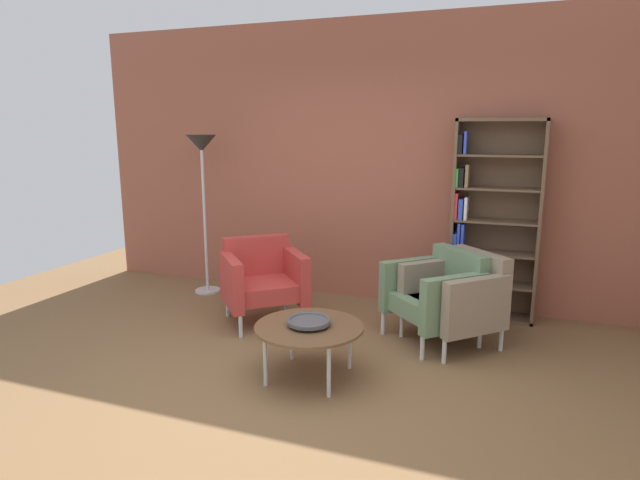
% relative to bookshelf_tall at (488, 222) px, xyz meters
% --- Properties ---
extents(ground_plane, '(8.32, 8.32, 0.00)m').
position_rel_bookshelf_tall_xyz_m(ground_plane, '(-1.23, -2.25, -0.93)').
color(ground_plane, brown).
extents(brick_back_panel, '(6.40, 0.12, 2.90)m').
position_rel_bookshelf_tall_xyz_m(brick_back_panel, '(-1.23, 0.21, 0.52)').
color(brick_back_panel, '#9E5642').
rests_on(brick_back_panel, ground_plane).
extents(bookshelf_tall, '(0.80, 0.30, 1.90)m').
position_rel_bookshelf_tall_xyz_m(bookshelf_tall, '(0.00, 0.00, 0.00)').
color(bookshelf_tall, brown).
rests_on(bookshelf_tall, ground_plane).
extents(coffee_table_low, '(0.80, 0.80, 0.40)m').
position_rel_bookshelf_tall_xyz_m(coffee_table_low, '(-1.12, -1.84, -0.56)').
color(coffee_table_low, brown).
rests_on(coffee_table_low, ground_plane).
extents(decorative_bowl, '(0.32, 0.32, 0.05)m').
position_rel_bookshelf_tall_xyz_m(decorative_bowl, '(-1.12, -1.84, -0.50)').
color(decorative_bowl, '#4C4C51').
rests_on(decorative_bowl, coffee_table_low).
extents(armchair_spare_guest, '(0.95, 0.95, 0.78)m').
position_rel_bookshelf_tall_xyz_m(armchair_spare_guest, '(-0.34, -0.79, -0.52)').
color(armchair_spare_guest, slate).
rests_on(armchair_spare_guest, ground_plane).
extents(armchair_by_bookshelf, '(0.95, 0.94, 0.78)m').
position_rel_bookshelf_tall_xyz_m(armchair_by_bookshelf, '(-1.97, -0.87, -0.52)').
color(armchair_by_bookshelf, '#B73833').
rests_on(armchair_by_bookshelf, ground_plane).
extents(armchair_corner_red, '(0.95, 0.95, 0.78)m').
position_rel_bookshelf_tall_xyz_m(armchair_corner_red, '(-0.17, -0.79, -0.52)').
color(armchair_corner_red, gray).
rests_on(armchair_corner_red, ground_plane).
extents(floor_lamp_torchiere, '(0.32, 0.32, 1.74)m').
position_rel_bookshelf_tall_xyz_m(floor_lamp_torchiere, '(-2.96, -0.27, 0.52)').
color(floor_lamp_torchiere, silver).
rests_on(floor_lamp_torchiere, ground_plane).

